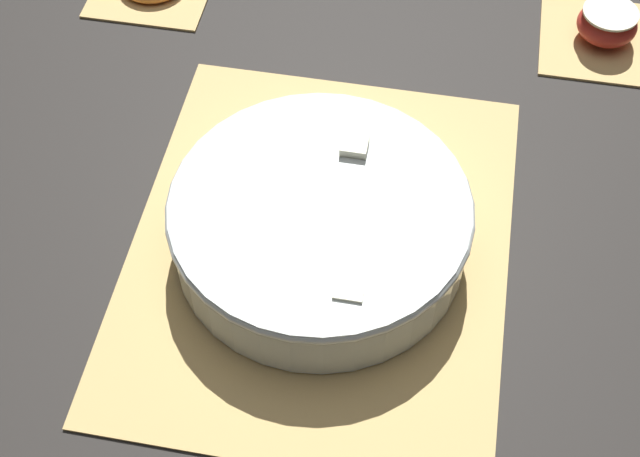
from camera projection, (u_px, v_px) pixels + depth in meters
The scene contains 5 objects.
ground_plane at pixel (320, 248), 0.87m from camera, with size 6.00×6.00×0.00m, color black.
bamboo_mat_center at pixel (320, 246), 0.87m from camera, with size 0.45×0.37×0.01m.
coaster_mat_far_left at pixel (602, 39), 1.05m from camera, with size 0.14×0.14×0.01m.
fruit_salad_bowl at pixel (321, 222), 0.84m from camera, with size 0.29×0.29×0.08m.
apple_half at pixel (607, 24), 1.03m from camera, with size 0.07×0.07×0.04m.
Camera 1 is at (0.49, 0.09, 0.72)m, focal length 50.00 mm.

